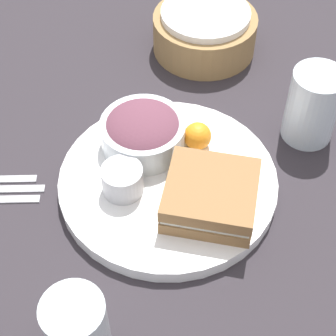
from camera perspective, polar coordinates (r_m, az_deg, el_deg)
ground_plane at (r=0.79m, az=0.00°, el=-1.91°), size 4.00×4.00×0.00m
plate at (r=0.78m, az=0.00°, el=-1.44°), size 0.30×0.30×0.02m
sandwich at (r=0.73m, az=4.36°, el=-2.81°), size 0.14×0.14×0.05m
salad_bowl at (r=0.79m, az=-2.57°, el=3.76°), size 0.12×0.12×0.06m
dressing_cup at (r=0.75m, az=-4.65°, el=-1.21°), size 0.06×0.06×0.04m
orange_wedge at (r=0.80m, az=3.01°, el=3.26°), size 0.04×0.04×0.04m
drink_glass at (r=0.84m, az=14.49°, el=6.15°), size 0.08×0.08×0.11m
bread_basket at (r=0.99m, az=3.74°, el=13.73°), size 0.18×0.18×0.08m
water_glass at (r=0.64m, az=-9.25°, el=-15.68°), size 0.07×0.07×0.09m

